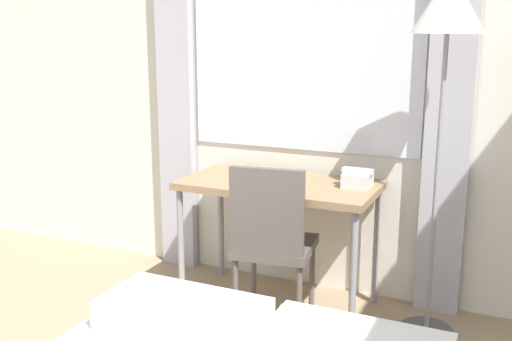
% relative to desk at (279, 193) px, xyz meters
% --- Properties ---
extents(wall_back_with_window, '(5.19, 0.13, 2.70)m').
position_rel_desk_xyz_m(wall_back_with_window, '(-0.01, 0.36, 0.69)').
color(wall_back_with_window, silver).
rests_on(wall_back_with_window, ground_plane).
extents(desk, '(1.08, 0.56, 0.73)m').
position_rel_desk_xyz_m(desk, '(0.00, 0.00, 0.00)').
color(desk, '#937551').
rests_on(desk, ground_plane).
extents(desk_chair, '(0.45, 0.45, 0.88)m').
position_rel_desk_xyz_m(desk_chair, '(0.06, -0.25, -0.17)').
color(desk_chair, '#59514C').
rests_on(desk_chair, ground_plane).
extents(standing_lamp, '(0.33, 0.33, 1.82)m').
position_rel_desk_xyz_m(standing_lamp, '(0.84, -0.01, 0.89)').
color(standing_lamp, '#4C4C51').
rests_on(standing_lamp, ground_plane).
extents(telephone, '(0.16, 0.15, 0.10)m').
position_rel_desk_xyz_m(telephone, '(0.42, 0.06, 0.11)').
color(telephone, silver).
rests_on(telephone, desk).
extents(book, '(0.29, 0.16, 0.02)m').
position_rel_desk_xyz_m(book, '(-0.15, 0.04, 0.08)').
color(book, '#4C4238').
rests_on(book, desk).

